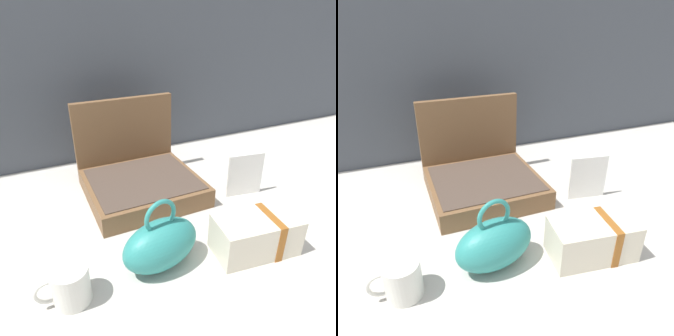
% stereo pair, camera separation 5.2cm
% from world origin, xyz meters
% --- Properties ---
extents(ground_plane, '(6.00, 6.00, 0.00)m').
position_xyz_m(ground_plane, '(0.00, 0.00, 0.00)').
color(ground_plane, beige).
extents(open_suitcase, '(0.37, 0.35, 0.30)m').
position_xyz_m(open_suitcase, '(0.00, 0.22, 0.06)').
color(open_suitcase, brown).
rests_on(open_suitcase, ground_plane).
extents(teal_pouch_handbag, '(0.22, 0.15, 0.19)m').
position_xyz_m(teal_pouch_handbag, '(-0.08, -0.15, 0.07)').
color(teal_pouch_handbag, teal).
rests_on(teal_pouch_handbag, ground_plane).
extents(cream_toiletry_bag, '(0.23, 0.14, 0.11)m').
position_xyz_m(cream_toiletry_bag, '(0.17, -0.21, 0.05)').
color(cream_toiletry_bag, beige).
rests_on(cream_toiletry_bag, ground_plane).
extents(coffee_mug, '(0.12, 0.08, 0.09)m').
position_xyz_m(coffee_mug, '(-0.30, -0.16, 0.05)').
color(coffee_mug, silver).
rests_on(coffee_mug, ground_plane).
extents(info_card_left, '(0.13, 0.03, 0.15)m').
position_xyz_m(info_card_left, '(0.32, 0.04, 0.08)').
color(info_card_left, white).
rests_on(info_card_left, ground_plane).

